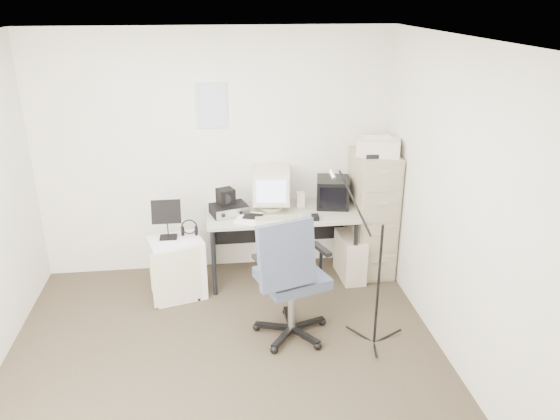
{
  "coord_description": "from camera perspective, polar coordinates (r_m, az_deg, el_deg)",
  "views": [
    {
      "loc": [
        -0.03,
        -3.6,
        2.79
      ],
      "look_at": [
        0.55,
        0.95,
        0.95
      ],
      "focal_mm": 35.0,
      "sensor_mm": 36.0,
      "label": 1
    }
  ],
  "objects": [
    {
      "name": "ceiling",
      "position": [
        3.61,
        -7.1,
        17.12
      ],
      "size": [
        3.6,
        3.6,
        0.01
      ],
      "primitive_type": "cube",
      "color": "white",
      "rests_on": "ground"
    },
    {
      "name": "wall_front",
      "position": [
        2.37,
        -5.13,
        -18.8
      ],
      "size": [
        3.6,
        0.02,
        2.5
      ],
      "primitive_type": "cube",
      "color": "white",
      "rests_on": "ground"
    },
    {
      "name": "filing_cabinet",
      "position": [
        5.74,
        9.58,
        -0.35
      ],
      "size": [
        0.4,
        0.6,
        1.3
      ],
      "primitive_type": "cube",
      "color": "tan",
      "rests_on": "floor"
    },
    {
      "name": "radio_speaker",
      "position": [
        5.41,
        -5.7,
        1.41
      ],
      "size": [
        0.2,
        0.19,
        0.16
      ],
      "primitive_type": "cube",
      "rotation": [
        0.0,
        0.0,
        0.38
      ],
      "color": "black",
      "rests_on": "radio_receiver"
    },
    {
      "name": "mic_stand",
      "position": [
        4.5,
        10.37,
        -5.96
      ],
      "size": [
        0.03,
        0.03,
        1.43
      ],
      "primitive_type": "cylinder",
      "rotation": [
        0.0,
        0.0,
        1.78
      ],
      "color": "black",
      "rests_on": "floor"
    },
    {
      "name": "office_chair",
      "position": [
        4.6,
        1.25,
        -6.87
      ],
      "size": [
        0.85,
        0.85,
        1.16
      ],
      "primitive_type": "cube",
      "rotation": [
        0.0,
        0.0,
        0.33
      ],
      "color": "#434852",
      "rests_on": "floor"
    },
    {
      "name": "crt_tv",
      "position": [
        5.62,
        5.51,
        1.86
      ],
      "size": [
        0.38,
        0.4,
        0.29
      ],
      "primitive_type": "cube",
      "rotation": [
        0.0,
        0.0,
        -0.19
      ],
      "color": "black",
      "rests_on": "desk"
    },
    {
      "name": "floor",
      "position": [
        4.55,
        -5.59,
        -16.1
      ],
      "size": [
        3.6,
        3.6,
        0.01
      ],
      "primitive_type": "cube",
      "color": "#322A1F",
      "rests_on": "ground"
    },
    {
      "name": "radio_receiver",
      "position": [
        5.44,
        -5.36,
        0.06
      ],
      "size": [
        0.4,
        0.34,
        0.1
      ],
      "primitive_type": "cube",
      "rotation": [
        0.0,
        0.0,
        0.28
      ],
      "color": "black",
      "rests_on": "desk"
    },
    {
      "name": "mouse",
      "position": [
        5.32,
        3.69,
        -0.76
      ],
      "size": [
        0.08,
        0.12,
        0.04
      ],
      "primitive_type": "cube",
      "rotation": [
        0.0,
        0.0,
        -0.07
      ],
      "color": "black",
      "rests_on": "desk"
    },
    {
      "name": "wall_calendar",
      "position": [
        5.48,
        -7.15,
        10.77
      ],
      "size": [
        0.3,
        0.02,
        0.44
      ],
      "primitive_type": "cube",
      "color": "white",
      "rests_on": "wall_back"
    },
    {
      "name": "desk_speaker",
      "position": [
        5.61,
        2.15,
        1.13
      ],
      "size": [
        0.08,
        0.08,
        0.15
      ],
      "primitive_type": "cube",
      "rotation": [
        0.0,
        0.0,
        -0.03
      ],
      "color": "beige",
      "rests_on": "desk"
    },
    {
      "name": "desk",
      "position": [
        5.64,
        0.17,
        -3.61
      ],
      "size": [
        1.5,
        0.7,
        0.73
      ],
      "primitive_type": "cube",
      "color": "#ABAB95",
      "rests_on": "floor"
    },
    {
      "name": "keyboard",
      "position": [
        5.26,
        -0.19,
        -1.01
      ],
      "size": [
        0.48,
        0.17,
        0.03
      ],
      "primitive_type": "cube",
      "rotation": [
        0.0,
        0.0,
        -0.01
      ],
      "color": "beige",
      "rests_on": "desk"
    },
    {
      "name": "music_stand",
      "position": [
        5.26,
        -11.73,
        -0.89
      ],
      "size": [
        0.31,
        0.24,
        0.4
      ],
      "primitive_type": "cube",
      "rotation": [
        0.0,
        0.0,
        0.38
      ],
      "color": "black",
      "rests_on": "side_cart"
    },
    {
      "name": "headphones",
      "position": [
        5.34,
        -9.45,
        -2.06
      ],
      "size": [
        0.22,
        0.22,
        0.03
      ],
      "primitive_type": "torus",
      "rotation": [
        0.0,
        0.0,
        0.34
      ],
      "color": "black",
      "rests_on": "side_cart"
    },
    {
      "name": "printer",
      "position": [
        5.45,
        10.26,
        6.52
      ],
      "size": [
        0.48,
        0.4,
        0.16
      ],
      "primitive_type": "cube",
      "rotation": [
        0.0,
        0.0,
        -0.33
      ],
      "color": "beige",
      "rests_on": "filing_cabinet"
    },
    {
      "name": "side_cart",
      "position": [
        5.41,
        -10.65,
        -5.96
      ],
      "size": [
        0.57,
        0.5,
        0.6
      ],
      "primitive_type": "cube",
      "rotation": [
        0.0,
        0.0,
        0.26
      ],
      "color": "white",
      "rests_on": "floor"
    },
    {
      "name": "crt_monitor",
      "position": [
        5.52,
        -0.91,
        2.2
      ],
      "size": [
        0.41,
        0.42,
        0.41
      ],
      "primitive_type": "cube",
      "rotation": [
        0.0,
        0.0,
        -0.11
      ],
      "color": "beige",
      "rests_on": "desk"
    },
    {
      "name": "papers",
      "position": [
        5.32,
        -3.28,
        -0.84
      ],
      "size": [
        0.31,
        0.36,
        0.02
      ],
      "primitive_type": "cube",
      "rotation": [
        0.0,
        0.0,
        -0.35
      ],
      "color": "white",
      "rests_on": "desk"
    },
    {
      "name": "pc_tower",
      "position": [
        5.74,
        7.33,
        -4.83
      ],
      "size": [
        0.24,
        0.5,
        0.46
      ],
      "primitive_type": "cube",
      "rotation": [
        0.0,
        0.0,
        0.04
      ],
      "color": "beige",
      "rests_on": "floor"
    },
    {
      "name": "wall_right",
      "position": [
        4.32,
        18.35,
        -0.18
      ],
      "size": [
        0.02,
        3.6,
        2.5
      ],
      "primitive_type": "cube",
      "color": "white",
      "rests_on": "ground"
    },
    {
      "name": "wall_back",
      "position": [
        5.61,
        -6.71,
        5.79
      ],
      "size": [
        3.6,
        0.02,
        2.5
      ],
      "primitive_type": "cube",
      "color": "white",
      "rests_on": "ground"
    }
  ]
}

